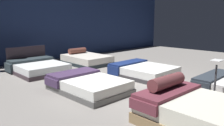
{
  "coord_description": "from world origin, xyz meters",
  "views": [
    {
      "loc": [
        -4.85,
        -4.35,
        1.9
      ],
      "look_at": [
        0.18,
        0.79,
        0.51
      ],
      "focal_mm": 36.43,
      "sensor_mm": 36.0,
      "label": 1
    }
  ],
  "objects_px": {
    "bed_0": "(198,112)",
    "price_sign": "(215,90)",
    "bed_2": "(88,84)",
    "bed_5": "(86,59)",
    "bed_3": "(143,71)",
    "bed_4": "(38,67)"
  },
  "relations": [
    {
      "from": "bed_3",
      "to": "price_sign",
      "type": "bearing_deg",
      "value": -113.55
    },
    {
      "from": "bed_3",
      "to": "bed_4",
      "type": "xyz_separation_m",
      "value": [
        -2.32,
        3.04,
        0.02
      ]
    },
    {
      "from": "bed_2",
      "to": "bed_5",
      "type": "bearing_deg",
      "value": 52.23
    },
    {
      "from": "bed_2",
      "to": "bed_4",
      "type": "height_order",
      "value": "bed_4"
    },
    {
      "from": "bed_5",
      "to": "bed_4",
      "type": "bearing_deg",
      "value": -179.29
    },
    {
      "from": "bed_2",
      "to": "bed_4",
      "type": "relative_size",
      "value": 1.02
    },
    {
      "from": "bed_0",
      "to": "bed_4",
      "type": "xyz_separation_m",
      "value": [
        -0.02,
        6.04,
        -0.07
      ]
    },
    {
      "from": "bed_3",
      "to": "price_sign",
      "type": "height_order",
      "value": "price_sign"
    },
    {
      "from": "bed_4",
      "to": "price_sign",
      "type": "distance_m",
      "value": 5.99
    },
    {
      "from": "bed_5",
      "to": "price_sign",
      "type": "distance_m",
      "value": 5.99
    },
    {
      "from": "bed_0",
      "to": "bed_2",
      "type": "bearing_deg",
      "value": 93.41
    },
    {
      "from": "bed_4",
      "to": "bed_5",
      "type": "distance_m",
      "value": 2.25
    },
    {
      "from": "bed_3",
      "to": "price_sign",
      "type": "xyz_separation_m",
      "value": [
        -1.19,
        -2.84,
        0.23
      ]
    },
    {
      "from": "bed_4",
      "to": "price_sign",
      "type": "relative_size",
      "value": 1.91
    },
    {
      "from": "bed_5",
      "to": "price_sign",
      "type": "xyz_separation_m",
      "value": [
        -1.12,
        -5.88,
        0.21
      ]
    },
    {
      "from": "bed_3",
      "to": "bed_0",
      "type": "bearing_deg",
      "value": -128.26
    },
    {
      "from": "bed_2",
      "to": "bed_4",
      "type": "bearing_deg",
      "value": 88.13
    },
    {
      "from": "bed_0",
      "to": "bed_3",
      "type": "bearing_deg",
      "value": 54.01
    },
    {
      "from": "bed_0",
      "to": "bed_5",
      "type": "height_order",
      "value": "bed_0"
    },
    {
      "from": "bed_0",
      "to": "price_sign",
      "type": "relative_size",
      "value": 1.95
    },
    {
      "from": "bed_0",
      "to": "price_sign",
      "type": "distance_m",
      "value": 1.13
    },
    {
      "from": "bed_0",
      "to": "price_sign",
      "type": "bearing_deg",
      "value": 9.82
    }
  ]
}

